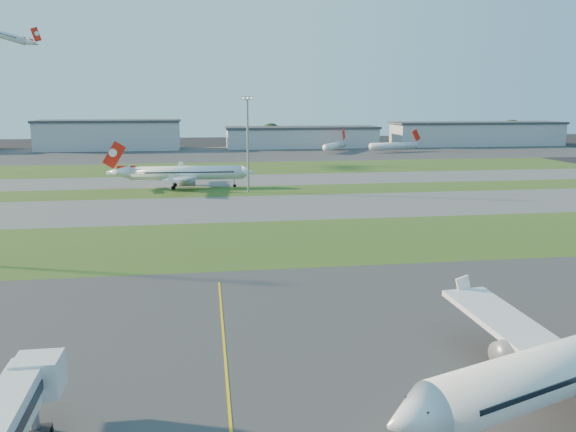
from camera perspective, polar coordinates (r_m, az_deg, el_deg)
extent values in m
plane|color=black|center=(51.15, -12.00, -17.49)|extent=(700.00, 700.00, 0.00)
cube|color=#333335|center=(51.15, -12.00, -17.48)|extent=(300.00, 70.00, 0.01)
cube|color=#38501A|center=(99.83, -10.20, -2.88)|extent=(300.00, 34.00, 0.01)
cube|color=#515154|center=(132.04, -9.78, 0.68)|extent=(300.00, 32.00, 0.01)
cube|color=#38501A|center=(156.66, -9.58, 2.39)|extent=(300.00, 18.00, 0.01)
cube|color=#515154|center=(178.41, -9.44, 3.51)|extent=(300.00, 26.00, 0.01)
cube|color=#38501A|center=(211.14, -9.30, 4.75)|extent=(300.00, 40.00, 0.01)
cube|color=#333335|center=(270.81, -9.12, 6.24)|extent=(400.00, 80.00, 0.01)
cube|color=gold|center=(51.03, -6.13, -17.36)|extent=(0.25, 60.00, 0.02)
cube|color=silver|center=(48.69, -24.00, -14.57)|extent=(3.40, 3.00, 3.00)
cylinder|color=gray|center=(48.17, -24.38, -18.12)|extent=(0.70, 0.70, 3.20)
cube|color=black|center=(48.78, -24.25, -19.40)|extent=(2.20, 1.20, 0.70)
cube|color=silver|center=(57.45, 21.58, -10.26)|extent=(6.55, 16.88, 1.70)
cylinder|color=slate|center=(55.31, 22.28, -12.53)|extent=(5.19, 3.93, 2.53)
cylinder|color=silver|center=(164.02, -10.26, 4.33)|extent=(31.60, 5.17, 3.99)
cube|color=red|center=(166.08, -17.24, 5.94)|extent=(6.82, 0.62, 7.94)
cube|color=silver|center=(172.47, -10.41, 4.50)|extent=(7.85, 16.37, 1.62)
cube|color=silver|center=(155.87, -10.85, 3.74)|extent=(8.91, 16.43, 1.62)
cylinder|color=slate|center=(170.21, -9.92, 4.03)|extent=(4.49, 2.58, 2.41)
cylinder|color=slate|center=(158.18, -10.20, 3.46)|extent=(4.49, 2.58, 2.41)
cube|color=red|center=(265.15, -24.44, 17.41)|extent=(5.20, 1.23, 6.11)
cylinder|color=silver|center=(276.93, 4.78, 7.13)|extent=(16.70, 23.63, 3.20)
cube|color=red|center=(288.87, 5.67, 8.25)|extent=(3.04, 4.52, 6.16)
cylinder|color=silver|center=(281.33, 10.65, 7.04)|extent=(26.02, 9.26, 3.20)
cube|color=red|center=(288.21, 12.89, 8.01)|extent=(5.10, 1.52, 6.16)
cylinder|color=gray|center=(153.56, -4.11, 7.04)|extent=(0.60, 0.60, 25.00)
cube|color=gray|center=(153.08, -4.18, 11.86)|extent=(3.20, 0.50, 0.80)
cube|color=#FFF2CC|center=(153.08, -4.18, 11.86)|extent=(2.80, 0.70, 0.35)
cube|color=#9D9FA5|center=(304.11, -17.68, 7.74)|extent=(70.00, 22.00, 14.00)
cube|color=#383A3F|center=(303.77, -17.77, 9.17)|extent=(71.40, 23.00, 1.20)
cube|color=#9D9FA5|center=(304.65, 1.41, 7.91)|extent=(80.00, 22.00, 10.00)
cube|color=#383A3F|center=(304.34, 1.42, 8.96)|extent=(81.60, 23.00, 1.20)
cube|color=#9D9FA5|center=(336.20, 18.63, 7.83)|extent=(95.00, 22.00, 12.00)
cube|color=#383A3F|center=(335.89, 18.70, 8.95)|extent=(96.90, 23.00, 1.20)
cylinder|color=black|center=(312.40, -12.74, 7.13)|extent=(1.00, 1.00, 3.60)
sphere|color=black|center=(312.13, -12.78, 7.87)|extent=(9.90, 9.90, 9.90)
cylinder|color=black|center=(316.56, -1.72, 7.52)|extent=(1.00, 1.00, 4.20)
sphere|color=black|center=(316.26, -1.73, 8.37)|extent=(11.55, 11.55, 11.55)
cylinder|color=black|center=(331.71, 11.41, 7.45)|extent=(1.00, 1.00, 3.80)
sphere|color=black|center=(331.44, 11.44, 8.19)|extent=(10.45, 10.45, 10.45)
cylinder|color=black|center=(364.69, 21.70, 7.28)|extent=(1.00, 1.00, 4.60)
sphere|color=black|center=(364.41, 21.76, 8.09)|extent=(12.65, 12.65, 12.65)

